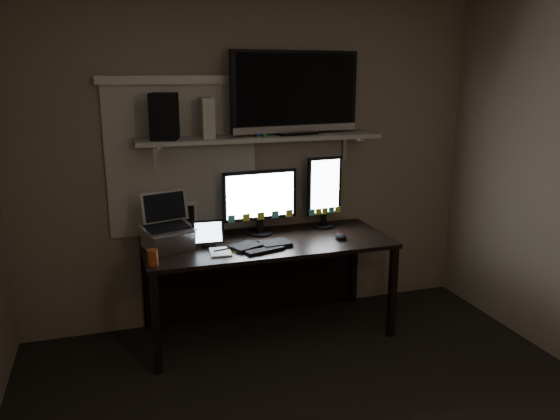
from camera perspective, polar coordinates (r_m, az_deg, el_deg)
name	(u,v)px	position (r m, az deg, el deg)	size (l,w,h in m)	color
back_wall	(254,163)	(4.24, -2.72, 4.93)	(3.60, 3.60, 0.00)	#796C57
window_blinds	(183,160)	(4.11, -10.13, 5.13)	(1.10, 0.02, 1.10)	silver
desk	(264,258)	(4.18, -1.71, -5.08)	(1.80, 0.75, 0.73)	black
wall_shelf	(260,138)	(4.04, -2.11, 7.55)	(1.80, 0.35, 0.03)	#9E9F9A
monitor_landscape	(260,202)	(4.11, -2.12, 0.84)	(0.58, 0.06, 0.51)	black
monitor_portrait	(324,192)	(4.31, 4.64, 1.89)	(0.29, 0.05, 0.57)	black
keyboard	(261,245)	(3.88, -2.04, -3.68)	(0.44, 0.17, 0.03)	black
mouse	(341,236)	(4.08, 6.35, -2.74)	(0.07, 0.11, 0.04)	black
notepad	(220,252)	(3.78, -6.25, -4.38)	(0.14, 0.20, 0.01)	silver
tablet	(208,233)	(3.89, -7.52, -2.45)	(0.22, 0.09, 0.20)	black
file_sorter	(181,220)	(4.16, -10.31, -1.00)	(0.20, 0.09, 0.26)	black
laptop	(167,223)	(3.86, -11.70, -1.30)	(0.34, 0.28, 0.38)	#A8A7AC
cup	(153,257)	(3.60, -13.17, -4.84)	(0.07, 0.07, 0.10)	#943C1B
sticky_notes	(241,249)	(3.83, -4.06, -4.11)	(0.28, 0.21, 0.00)	#CFDB3B
tv	(295,93)	(4.11, 1.62, 12.12)	(1.01, 0.18, 0.61)	black
game_console	(207,118)	(3.95, -7.66, 9.54)	(0.07, 0.24, 0.28)	beige
speaker	(164,116)	(3.88, -12.00, 9.55)	(0.17, 0.21, 0.32)	black
bottles	(258,126)	(4.00, -2.29, 8.75)	(0.23, 0.05, 0.15)	#A50F0C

